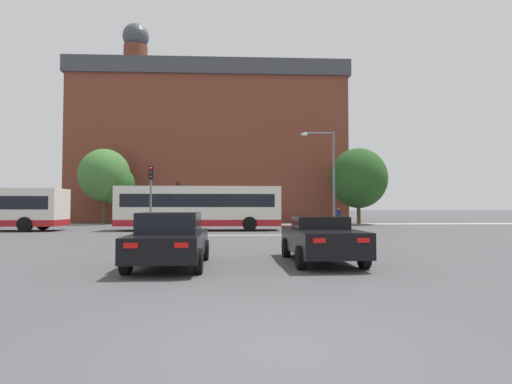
% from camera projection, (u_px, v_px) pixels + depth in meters
% --- Properties ---
extents(ground_plane, '(400.00, 400.00, 0.00)m').
position_uv_depth(ground_plane, '(274.00, 349.00, 4.70)').
color(ground_plane, '#474749').
extents(stop_line_strip, '(9.33, 0.30, 0.01)m').
position_uv_depth(stop_line_strip, '(245.00, 235.00, 23.48)').
color(stop_line_strip, silver).
rests_on(stop_line_strip, ground_plane).
extents(far_pavement, '(70.37, 2.50, 0.01)m').
position_uv_depth(far_pavement, '(242.00, 224.00, 38.52)').
color(far_pavement, '#A09B91').
rests_on(far_pavement, ground_plane).
extents(brick_civic_building, '(30.85, 13.36, 24.08)m').
position_uv_depth(brick_civic_building, '(211.00, 147.00, 48.73)').
color(brick_civic_building, brown).
rests_on(brick_civic_building, ground_plane).
extents(car_saloon_left, '(2.04, 4.27, 1.51)m').
position_uv_depth(car_saloon_left, '(170.00, 239.00, 11.21)').
color(car_saloon_left, black).
rests_on(car_saloon_left, ground_plane).
extents(car_roadster_right, '(2.04, 4.34, 1.38)m').
position_uv_depth(car_roadster_right, '(321.00, 239.00, 12.06)').
color(car_roadster_right, black).
rests_on(car_roadster_right, ground_plane).
extents(bus_crossing_lead, '(11.49, 2.74, 3.11)m').
position_uv_depth(bus_crossing_lead, '(199.00, 207.00, 28.50)').
color(bus_crossing_lead, silver).
rests_on(bus_crossing_lead, ground_plane).
extents(traffic_light_far_left, '(0.26, 0.31, 4.11)m').
position_uv_depth(traffic_light_far_left, '(178.00, 195.00, 37.78)').
color(traffic_light_far_left, slate).
rests_on(traffic_light_far_left, ground_plane).
extents(traffic_light_near_left, '(0.26, 0.31, 4.12)m').
position_uv_depth(traffic_light_near_left, '(151.00, 189.00, 23.94)').
color(traffic_light_near_left, slate).
rests_on(traffic_light_near_left, ground_plane).
extents(street_lamp_junction, '(2.38, 0.36, 6.93)m').
position_uv_depth(street_lamp_junction, '(328.00, 169.00, 27.53)').
color(street_lamp_junction, slate).
rests_on(street_lamp_junction, ground_plane).
extents(pedestrian_waiting, '(0.41, 0.45, 1.69)m').
position_uv_depth(pedestrian_waiting, '(241.00, 214.00, 39.19)').
color(pedestrian_waiting, brown).
rests_on(pedestrian_waiting, ground_plane).
extents(pedestrian_walking_east, '(0.46, 0.39, 1.58)m').
position_uv_depth(pedestrian_walking_east, '(338.00, 215.00, 39.51)').
color(pedestrian_walking_east, black).
rests_on(pedestrian_walking_east, ground_plane).
extents(pedestrian_walking_west, '(0.42, 0.26, 1.84)m').
position_uv_depth(pedestrian_walking_west, '(238.00, 213.00, 39.10)').
color(pedestrian_walking_west, black).
rests_on(pedestrian_walking_west, ground_plane).
extents(tree_by_building, '(3.63, 3.63, 5.74)m').
position_uv_depth(tree_by_building, '(116.00, 185.00, 38.93)').
color(tree_by_building, '#4C3823').
rests_on(tree_by_building, ground_plane).
extents(tree_kerbside, '(5.56, 5.56, 7.39)m').
position_uv_depth(tree_kerbside, '(358.00, 178.00, 38.80)').
color(tree_kerbside, '#4C3823').
rests_on(tree_kerbside, ground_plane).
extents(tree_distant, '(4.87, 4.87, 7.32)m').
position_uv_depth(tree_distant, '(104.00, 175.00, 38.81)').
color(tree_distant, '#4C3823').
rests_on(tree_distant, ground_plane).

